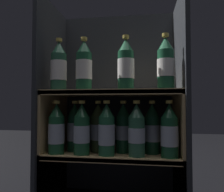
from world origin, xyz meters
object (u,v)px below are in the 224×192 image
at_px(bottle_lower_front_4, 169,132).
at_px(bottle_upper_front_2, 126,66).
at_px(bottle_lower_front_2, 107,131).
at_px(bottle_upper_front_1, 84,67).
at_px(bottle_upper_front_3, 166,65).
at_px(bottle_lower_back_0, 75,128).
at_px(bottle_lower_back_1, 98,129).
at_px(bottle_lower_back_3, 152,130).
at_px(bottle_lower_front_1, 82,131).
at_px(bottle_lower_front_3, 137,131).
at_px(bottle_upper_front_0, 59,68).
at_px(bottle_lower_front_0, 56,130).
at_px(bottle_lower_back_2, 123,129).

bearing_deg(bottle_lower_front_4, bottle_upper_front_2, 180.00).
distance_m(bottle_lower_front_2, bottle_lower_front_4, 0.28).
bearing_deg(bottle_upper_front_1, bottle_upper_front_3, -0.00).
relative_size(bottle_lower_back_0, bottle_lower_back_1, 1.00).
xyz_separation_m(bottle_lower_back_1, bottle_lower_back_3, (0.27, 0.00, -0.00)).
height_order(bottle_lower_back_0, bottle_lower_back_1, same).
relative_size(bottle_lower_front_1, bottle_lower_back_3, 1.00).
relative_size(bottle_upper_front_2, bottle_lower_front_3, 1.00).
distance_m(bottle_upper_front_2, bottle_lower_front_3, 0.30).
xyz_separation_m(bottle_upper_front_0, bottle_lower_front_0, (-0.01, -0.00, -0.30)).
height_order(bottle_upper_front_0, bottle_upper_front_1, same).
xyz_separation_m(bottle_lower_front_0, bottle_lower_back_0, (0.06, 0.08, 0.00)).
bearing_deg(bottle_lower_back_1, bottle_upper_front_3, -14.45).
relative_size(bottle_upper_front_1, bottle_lower_back_1, 1.00).
relative_size(bottle_upper_front_3, bottle_lower_front_3, 1.00).
distance_m(bottle_upper_front_2, bottle_lower_back_0, 0.41).
bearing_deg(bottle_lower_back_1, bottle_upper_front_1, -120.54).
bearing_deg(bottle_lower_front_2, bottle_lower_front_0, -180.00).
bearing_deg(bottle_lower_back_3, bottle_lower_back_1, 180.00).
xyz_separation_m(bottle_upper_front_0, bottle_upper_front_1, (0.13, -0.00, 0.00)).
bearing_deg(bottle_lower_front_4, bottle_lower_back_2, 158.36).
distance_m(bottle_upper_front_0, bottle_lower_front_2, 0.38).
relative_size(bottle_upper_front_0, bottle_lower_front_2, 1.00).
height_order(bottle_upper_front_2, bottle_upper_front_3, same).
bearing_deg(bottle_lower_front_3, bottle_upper_front_3, -0.00).
xyz_separation_m(bottle_upper_front_3, bottle_lower_back_2, (-0.20, 0.08, -0.30)).
relative_size(bottle_lower_back_1, bottle_lower_back_2, 1.00).
height_order(bottle_lower_front_2, bottle_lower_back_1, same).
xyz_separation_m(bottle_lower_front_4, bottle_lower_back_0, (-0.46, 0.08, -0.00)).
bearing_deg(bottle_lower_back_0, bottle_upper_front_3, -10.65).
height_order(bottle_upper_front_0, bottle_lower_back_0, bottle_upper_front_0).
xyz_separation_m(bottle_upper_front_1, bottle_upper_front_2, (0.20, 0.00, 0.00)).
distance_m(bottle_upper_front_0, bottle_lower_back_0, 0.32).
xyz_separation_m(bottle_upper_front_1, bottle_lower_front_0, (-0.13, 0.00, -0.30)).
height_order(bottle_lower_front_1, bottle_lower_back_1, same).
bearing_deg(bottle_lower_front_1, bottle_lower_front_2, 0.00).
height_order(bottle_upper_front_0, bottle_lower_front_1, bottle_upper_front_0).
xyz_separation_m(bottle_lower_front_2, bottle_lower_back_3, (0.21, 0.08, 0.00)).
bearing_deg(bottle_upper_front_3, bottle_lower_back_1, 165.55).
height_order(bottle_lower_front_0, bottle_lower_front_2, same).
xyz_separation_m(bottle_upper_front_2, bottle_lower_front_2, (-0.09, -0.00, -0.30)).
xyz_separation_m(bottle_upper_front_3, bottle_lower_back_3, (-0.06, 0.08, -0.30)).
xyz_separation_m(bottle_upper_front_2, bottle_lower_front_0, (-0.33, -0.00, -0.30)).
height_order(bottle_lower_front_3, bottle_lower_front_4, same).
distance_m(bottle_upper_front_1, bottle_lower_front_0, 0.33).
relative_size(bottle_upper_front_3, bottle_lower_front_0, 1.00).
height_order(bottle_upper_front_1, bottle_upper_front_2, same).
height_order(bottle_lower_front_0, bottle_lower_back_3, same).
height_order(bottle_upper_front_3, bottle_lower_front_4, bottle_upper_front_3).
xyz_separation_m(bottle_lower_front_2, bottle_lower_back_1, (-0.06, 0.08, 0.00)).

